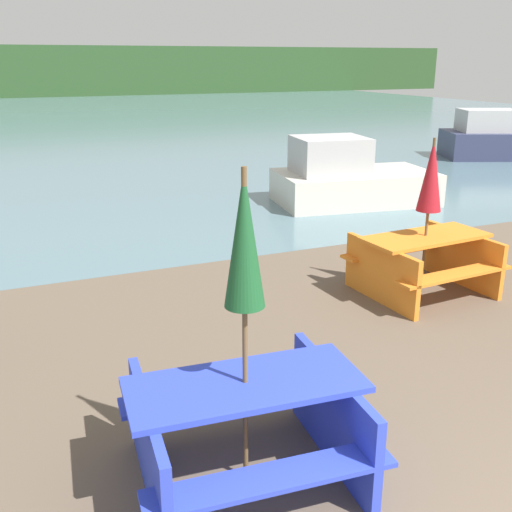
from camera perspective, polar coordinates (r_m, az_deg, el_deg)
The scene contains 8 objects.
water at distance 33.38m, azimuth -18.64°, elevation 12.29°, with size 60.00×50.00×0.00m.
far_treeline at distance 53.21m, azimuth -21.04°, elevation 16.09°, with size 80.00×1.60×4.00m.
picnic_table_blue at distance 4.40m, azimuth -1.01°, elevation -15.55°, with size 1.76×1.51×0.79m.
picnic_table_orange at distance 8.03m, azimuth 15.67°, elevation -0.25°, with size 1.74×1.49×0.78m.
umbrella_crimson at distance 7.77m, azimuth 16.35°, elevation 7.31°, with size 0.31×0.31×2.01m.
umbrella_darkgreen at distance 3.83m, azimuth -1.12°, elevation 1.25°, with size 0.27×0.27×2.29m.
boat at distance 12.86m, azimuth 8.78°, elevation 7.24°, with size 3.49×2.26×1.40m.
boat_second at distance 20.32m, azimuth 22.56°, elevation 10.19°, with size 4.24×3.11×1.47m.
Camera 1 is at (-2.96, -1.10, 2.91)m, focal length 42.00 mm.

